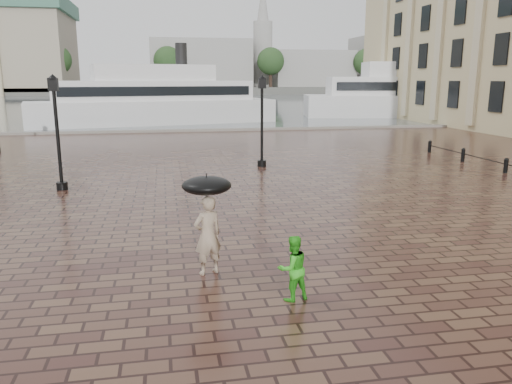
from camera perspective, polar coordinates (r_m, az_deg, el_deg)
ground at (r=11.74m, az=-0.55°, el=-8.99°), size 300.00×300.00×0.00m
harbour_water at (r=102.85m, az=-9.56°, el=10.19°), size 240.00×240.00×0.00m
quay_edge at (r=43.01m, az=-7.97°, el=6.85°), size 80.00×0.60×0.30m
far_shore at (r=170.79m, az=-10.04°, el=11.47°), size 300.00×60.00×2.00m
distant_skyline at (r=168.42m, az=7.04°, el=14.43°), size 102.50×22.00×33.00m
far_trees at (r=148.84m, az=-10.06°, el=14.55°), size 188.00×8.00×13.50m
street_lamps at (r=26.34m, az=-17.42°, el=7.79°), size 15.44×12.44×4.40m
adult_pedestrian at (r=11.34m, az=-5.54°, el=-4.95°), size 0.78×0.65×1.83m
child_pedestrian at (r=10.09m, az=4.22°, el=-8.67°), size 0.77×0.67×1.34m
ferry_near at (r=51.16m, az=-11.52°, el=10.29°), size 24.53×10.78×7.83m
ferry_far at (r=62.62m, az=17.99°, el=10.55°), size 26.89×11.06×8.58m
umbrella at (r=11.05m, az=-5.67°, el=0.74°), size 1.10×1.10×1.18m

